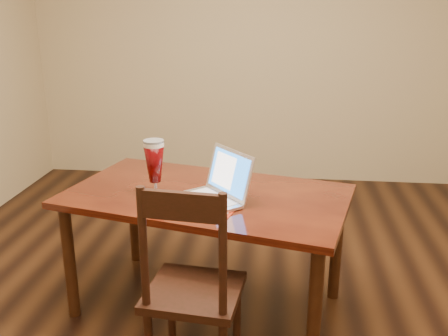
# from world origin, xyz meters

# --- Properties ---
(ground) EXTENTS (5.00, 5.00, 0.00)m
(ground) POSITION_xyz_m (0.00, 0.00, 0.00)
(ground) COLOR black
(ground) RESTS_ON ground
(dining_table) EXTENTS (1.69, 1.20, 1.03)m
(dining_table) POSITION_xyz_m (-0.19, 0.10, 0.65)
(dining_table) COLOR #541B0B
(dining_table) RESTS_ON ground
(dining_chair) EXTENTS (0.47, 0.45, 1.01)m
(dining_chair) POSITION_xyz_m (-0.16, -0.48, 0.47)
(dining_chair) COLOR black
(dining_chair) RESTS_ON ground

